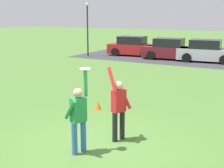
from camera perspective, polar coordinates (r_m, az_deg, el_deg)
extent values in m
plane|color=#4C7533|center=(8.26, -2.54, -11.41)|extent=(120.00, 120.00, 0.00)
cylinder|color=#3366B7|center=(7.74, -6.87, -9.89)|extent=(0.14, 0.14, 0.82)
cylinder|color=#3366B7|center=(7.87, -5.25, -9.46)|extent=(0.14, 0.14, 0.82)
cube|color=#238447|center=(7.56, -6.18, -4.70)|extent=(0.34, 0.42, 0.60)
sphere|color=tan|center=(7.45, -6.25, -1.65)|extent=(0.23, 0.23, 0.23)
cylinder|color=#238447|center=(7.43, -7.64, -4.66)|extent=(0.47, 0.25, 0.58)
cylinder|color=#238447|center=(7.52, -4.85, 0.20)|extent=(0.09, 0.09, 0.66)
cylinder|color=black|center=(8.59, 1.87, -7.48)|extent=(0.14, 0.14, 0.82)
cylinder|color=black|center=(8.43, 0.53, -7.87)|extent=(0.14, 0.14, 0.82)
cube|color=red|center=(8.29, 1.23, -3.06)|extent=(0.34, 0.42, 0.60)
sphere|color=tan|center=(8.19, 1.24, -0.27)|extent=(0.23, 0.23, 0.23)
cylinder|color=red|center=(8.42, 2.40, -2.49)|extent=(0.47, 0.25, 0.58)
cylinder|color=red|center=(8.01, 0.02, 0.79)|extent=(0.35, 0.19, 0.65)
cylinder|color=white|center=(7.45, -4.90, 2.77)|extent=(0.26, 0.26, 0.02)
cube|color=red|center=(26.05, 3.98, 6.42)|extent=(4.24, 2.15, 0.80)
cube|color=black|center=(26.03, 3.69, 8.01)|extent=(2.23, 1.82, 0.64)
cylinder|color=black|center=(26.52, 7.26, 5.98)|extent=(0.68, 0.28, 0.66)
cylinder|color=black|center=(24.80, 5.99, 5.56)|extent=(0.68, 0.28, 0.66)
cylinder|color=black|center=(27.38, 2.14, 6.28)|extent=(0.68, 0.28, 0.66)
cylinder|color=black|center=(25.71, 0.59, 5.88)|extent=(0.68, 0.28, 0.66)
cube|color=maroon|center=(24.26, 10.66, 5.77)|extent=(4.24, 2.15, 0.80)
cube|color=black|center=(24.22, 10.38, 7.49)|extent=(2.23, 1.82, 0.64)
cylinder|color=black|center=(24.90, 14.00, 5.28)|extent=(0.68, 0.28, 0.66)
cylinder|color=black|center=(23.13, 13.15, 4.78)|extent=(0.68, 0.28, 0.66)
cylinder|color=black|center=(25.48, 8.35, 5.68)|extent=(0.68, 0.28, 0.66)
cylinder|color=black|center=(23.75, 7.11, 5.22)|extent=(0.68, 0.28, 0.66)
cube|color=#BCBCC1|center=(23.55, 16.99, 5.24)|extent=(4.24, 2.15, 0.80)
cube|color=black|center=(23.50, 16.74, 7.01)|extent=(2.23, 1.82, 0.64)
cylinder|color=black|center=(22.55, 19.84, 4.17)|extent=(0.68, 0.28, 0.66)
cylinder|color=black|center=(24.67, 14.32, 5.20)|extent=(0.68, 0.28, 0.66)
cylinder|color=black|center=(22.89, 13.49, 4.69)|extent=(0.68, 0.28, 0.66)
cube|color=#38383D|center=(23.89, 17.52, 3.98)|extent=(21.22, 6.40, 0.01)
cylinder|color=#2D2D33|center=(25.52, -4.49, 9.55)|extent=(0.12, 0.12, 4.00)
sphere|color=silver|center=(25.49, -4.57, 14.31)|extent=(0.28, 0.28, 0.28)
cone|color=orange|center=(11.28, -2.61, -3.86)|extent=(0.26, 0.26, 0.32)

